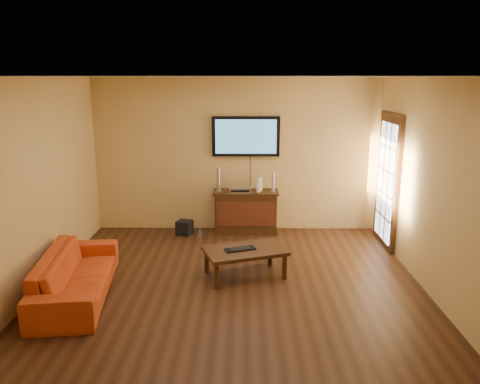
{
  "coord_description": "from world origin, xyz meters",
  "views": [
    {
      "loc": [
        0.15,
        -5.68,
        2.69
      ],
      "look_at": [
        0.09,
        0.8,
        1.1
      ],
      "focal_mm": 35.0,
      "sensor_mm": 36.0,
      "label": 1
    }
  ],
  "objects_px": {
    "keyboard": "(240,249)",
    "sofa": "(76,267)",
    "bottle": "(200,235)",
    "television": "(246,136)",
    "coffee_table": "(245,252)",
    "media_console": "(246,212)",
    "game_console": "(260,185)",
    "subwoofer": "(185,228)",
    "speaker_left": "(218,181)",
    "av_receiver": "(240,189)",
    "speaker_right": "(273,183)"
  },
  "relations": [
    {
      "from": "speaker_right",
      "to": "television",
      "type": "bearing_deg",
      "value": 157.86
    },
    {
      "from": "keyboard",
      "to": "sofa",
      "type": "bearing_deg",
      "value": -163.39
    },
    {
      "from": "game_console",
      "to": "subwoofer",
      "type": "bearing_deg",
      "value": -154.59
    },
    {
      "from": "game_console",
      "to": "bottle",
      "type": "xyz_separation_m",
      "value": [
        -1.02,
        -0.42,
        -0.78
      ]
    },
    {
      "from": "speaker_right",
      "to": "keyboard",
      "type": "relative_size",
      "value": 0.76
    },
    {
      "from": "media_console",
      "to": "television",
      "type": "distance_m",
      "value": 1.32
    },
    {
      "from": "television",
      "to": "bottle",
      "type": "bearing_deg",
      "value": -141.81
    },
    {
      "from": "television",
      "to": "game_console",
      "type": "distance_m",
      "value": 0.87
    },
    {
      "from": "coffee_table",
      "to": "subwoofer",
      "type": "bearing_deg",
      "value": 121.07
    },
    {
      "from": "sofa",
      "to": "speaker_right",
      "type": "xyz_separation_m",
      "value": [
        2.61,
        2.52,
        0.52
      ]
    },
    {
      "from": "sofa",
      "to": "subwoofer",
      "type": "bearing_deg",
      "value": -31.06
    },
    {
      "from": "television",
      "to": "media_console",
      "type": "bearing_deg",
      "value": -90.0
    },
    {
      "from": "speaker_left",
      "to": "bottle",
      "type": "relative_size",
      "value": 2.08
    },
    {
      "from": "media_console",
      "to": "bottle",
      "type": "bearing_deg",
      "value": -150.87
    },
    {
      "from": "media_console",
      "to": "speaker_right",
      "type": "relative_size",
      "value": 3.37
    },
    {
      "from": "coffee_table",
      "to": "sofa",
      "type": "distance_m",
      "value": 2.21
    },
    {
      "from": "media_console",
      "to": "speaker_left",
      "type": "distance_m",
      "value": 0.74
    },
    {
      "from": "speaker_left",
      "to": "av_receiver",
      "type": "distance_m",
      "value": 0.4
    },
    {
      "from": "coffee_table",
      "to": "keyboard",
      "type": "xyz_separation_m",
      "value": [
        -0.07,
        -0.02,
        0.06
      ]
    },
    {
      "from": "speaker_right",
      "to": "sofa",
      "type": "bearing_deg",
      "value": -136.01
    },
    {
      "from": "bottle",
      "to": "game_console",
      "type": "bearing_deg",
      "value": 22.41
    },
    {
      "from": "speaker_left",
      "to": "subwoofer",
      "type": "height_order",
      "value": "speaker_left"
    },
    {
      "from": "bottle",
      "to": "subwoofer",
      "type": "bearing_deg",
      "value": 134.21
    },
    {
      "from": "coffee_table",
      "to": "keyboard",
      "type": "relative_size",
      "value": 2.78
    },
    {
      "from": "television",
      "to": "keyboard",
      "type": "height_order",
      "value": "television"
    },
    {
      "from": "bottle",
      "to": "keyboard",
      "type": "relative_size",
      "value": 0.44
    },
    {
      "from": "bottle",
      "to": "sofa",
      "type": "bearing_deg",
      "value": -122.76
    },
    {
      "from": "speaker_right",
      "to": "bottle",
      "type": "bearing_deg",
      "value": -161.53
    },
    {
      "from": "media_console",
      "to": "television",
      "type": "relative_size",
      "value": 0.97
    },
    {
      "from": "media_console",
      "to": "speaker_left",
      "type": "bearing_deg",
      "value": -178.89
    },
    {
      "from": "game_console",
      "to": "keyboard",
      "type": "distance_m",
      "value": 1.99
    },
    {
      "from": "av_receiver",
      "to": "media_console",
      "type": "bearing_deg",
      "value": 19.37
    },
    {
      "from": "speaker_right",
      "to": "av_receiver",
      "type": "distance_m",
      "value": 0.59
    },
    {
      "from": "av_receiver",
      "to": "television",
      "type": "bearing_deg",
      "value": 61.86
    },
    {
      "from": "television",
      "to": "coffee_table",
      "type": "height_order",
      "value": "television"
    },
    {
      "from": "keyboard",
      "to": "media_console",
      "type": "bearing_deg",
      "value": 87.64
    },
    {
      "from": "media_console",
      "to": "av_receiver",
      "type": "distance_m",
      "value": 0.43
    },
    {
      "from": "av_receiver",
      "to": "sofa",
      "type": "bearing_deg",
      "value": -132.04
    },
    {
      "from": "av_receiver",
      "to": "bottle",
      "type": "xyz_separation_m",
      "value": [
        -0.68,
        -0.39,
        -0.7
      ]
    },
    {
      "from": "media_console",
      "to": "bottle",
      "type": "distance_m",
      "value": 0.94
    },
    {
      "from": "speaker_left",
      "to": "subwoofer",
      "type": "distance_m",
      "value": 1.02
    },
    {
      "from": "sofa",
      "to": "game_console",
      "type": "relative_size",
      "value": 8.07
    },
    {
      "from": "game_console",
      "to": "keyboard",
      "type": "xyz_separation_m",
      "value": [
        -0.32,
        -1.91,
        -0.47
      ]
    },
    {
      "from": "bottle",
      "to": "coffee_table",
      "type": "bearing_deg",
      "value": -62.26
    },
    {
      "from": "game_console",
      "to": "subwoofer",
      "type": "relative_size",
      "value": 0.99
    },
    {
      "from": "coffee_table",
      "to": "speaker_left",
      "type": "xyz_separation_m",
      "value": [
        -0.46,
        1.89,
        0.59
      ]
    },
    {
      "from": "speaker_left",
      "to": "speaker_right",
      "type": "distance_m",
      "value": 0.95
    },
    {
      "from": "television",
      "to": "speaker_right",
      "type": "height_order",
      "value": "television"
    },
    {
      "from": "speaker_right",
      "to": "keyboard",
      "type": "height_order",
      "value": "speaker_right"
    },
    {
      "from": "media_console",
      "to": "television",
      "type": "bearing_deg",
      "value": 90.0
    }
  ]
}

